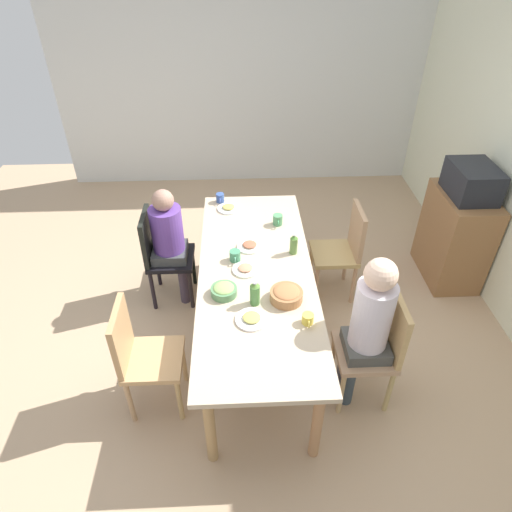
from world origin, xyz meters
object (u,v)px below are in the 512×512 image
(dining_table, at_px, (256,279))
(bowl_0, at_px, (286,295))
(chair_1, at_px, (377,345))
(chair_2, at_px, (344,247))
(bottle_0, at_px, (255,293))
(microwave, at_px, (472,181))
(plate_0, at_px, (229,208))
(bottle_1, at_px, (294,244))
(person_1, at_px, (369,322))
(chair_3, at_px, (161,252))
(person_3, at_px, (170,237))
(cup_2, at_px, (235,256))
(plate_2, at_px, (245,269))
(plate_3, at_px, (250,246))
(side_cabinet, at_px, (454,237))
(bowl_1, at_px, (224,290))
(cup_3, at_px, (220,198))
(chair_0, at_px, (140,353))
(plate_1, at_px, (252,319))
(cup_0, at_px, (308,319))
(cup_1, at_px, (278,220))

(dining_table, bearing_deg, bowl_0, 31.58)
(chair_1, relative_size, chair_2, 1.00)
(bottle_0, xyz_separation_m, microwave, (-1.13, 1.95, 0.22))
(plate_0, xyz_separation_m, microwave, (0.15, 2.14, 0.30))
(bottle_0, xyz_separation_m, bottle_1, (-0.58, 0.33, -0.01))
(plate_0, bearing_deg, chair_2, 71.24)
(person_1, height_order, chair_3, person_1)
(person_3, height_order, cup_2, person_3)
(plate_0, bearing_deg, cup_2, 3.93)
(chair_3, height_order, plate_2, chair_3)
(bowl_0, bearing_deg, plate_3, -159.99)
(bottle_1, relative_size, side_cabinet, 0.20)
(cup_2, bearing_deg, bottle_0, 14.86)
(dining_table, bearing_deg, bowl_1, -44.31)
(dining_table, height_order, plate_0, plate_0)
(cup_3, bearing_deg, chair_1, 33.92)
(plate_2, bearing_deg, dining_table, 76.45)
(plate_3, height_order, bottle_1, bottle_1)
(chair_1, relative_size, plate_0, 4.39)
(chair_2, relative_size, cup_3, 8.03)
(chair_0, bearing_deg, chair_3, 180.00)
(bowl_0, distance_m, bottle_0, 0.23)
(plate_0, xyz_separation_m, cup_2, (0.77, 0.05, 0.03))
(chair_0, height_order, plate_1, chair_0)
(plate_0, relative_size, bowl_0, 0.88)
(person_3, xyz_separation_m, bowl_0, (0.90, 0.92, 0.10))
(person_1, height_order, cup_0, person_1)
(person_1, bearing_deg, cup_1, -157.71)
(side_cabinet, bearing_deg, microwave, 180.00)
(dining_table, xyz_separation_m, plate_3, (-0.32, -0.04, 0.09))
(bowl_0, height_order, bowl_1, bowl_0)
(chair_3, xyz_separation_m, plate_0, (-0.35, 0.60, 0.23))
(cup_2, bearing_deg, plate_2, 30.32)
(bowl_1, relative_size, bottle_0, 0.94)
(plate_2, bearing_deg, bowl_0, 39.14)
(chair_1, relative_size, bottle_0, 4.52)
(dining_table, bearing_deg, plate_1, -5.89)
(person_3, relative_size, plate_1, 5.11)
(dining_table, bearing_deg, chair_2, 125.34)
(chair_1, bearing_deg, bowl_0, -112.54)
(bowl_1, bearing_deg, cup_2, 168.19)
(person_3, height_order, side_cabinet, person_3)
(bottle_1, height_order, microwave, microwave)
(plate_3, bearing_deg, chair_3, -108.16)
(chair_1, distance_m, bowl_0, 0.72)
(bottle_0, bearing_deg, cup_3, -169.39)
(plate_0, bearing_deg, bowl_1, -1.46)
(plate_0, xyz_separation_m, plate_2, (0.91, 0.13, -0.00))
(chair_1, xyz_separation_m, microwave, (-1.36, 1.11, 0.53))
(dining_table, bearing_deg, chair_0, -54.66)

